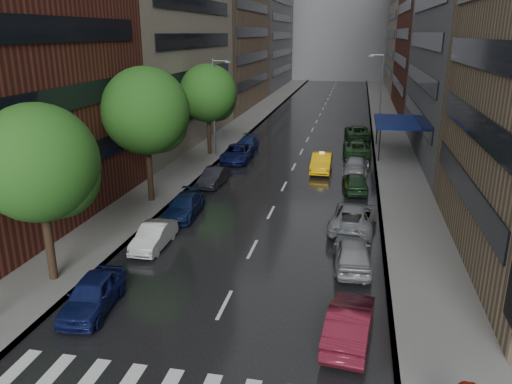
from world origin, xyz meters
TOP-DOWN VIEW (x-y plane):
  - ground at (0.00, 0.00)m, footprint 220.00×220.00m
  - road at (0.00, 50.00)m, footprint 14.00×140.00m
  - sidewalk_left at (-9.00, 50.00)m, footprint 4.00×140.00m
  - sidewalk_right at (9.00, 50.00)m, footprint 4.00×140.00m
  - buildings_right at (15.00, 56.70)m, footprint 8.05×109.10m
  - building_far at (0.00, 118.00)m, footprint 40.00×14.00m
  - tree_near at (-8.60, 4.54)m, footprint 5.35×5.35m
  - tree_mid at (-8.60, 16.47)m, footprint 5.86×5.86m
  - tree_far at (-8.60, 30.85)m, footprint 5.45×5.45m
  - taxi at (2.49, 27.00)m, footprint 1.66×4.71m
  - parked_cars_left at (-5.40, 20.05)m, footprint 2.73×35.52m
  - parked_cars_right at (5.40, 23.88)m, footprint 3.08×44.23m
  - street_lamp_left at (-7.72, 30.00)m, footprint 1.74×0.22m
  - street_lamp_right at (7.72, 45.00)m, footprint 1.74×0.22m
  - awning at (8.98, 35.00)m, footprint 4.00×8.00m

SIDE VIEW (x-z plane):
  - ground at x=0.00m, z-range 0.00..0.00m
  - road at x=0.00m, z-range 0.00..0.01m
  - sidewalk_left at x=-9.00m, z-range 0.00..0.15m
  - sidewalk_right at x=9.00m, z-range 0.00..0.15m
  - parked_cars_left at x=-5.40m, z-range -0.04..1.47m
  - parked_cars_right at x=5.40m, z-range -0.04..1.56m
  - taxi at x=2.49m, z-range 0.00..1.55m
  - awning at x=8.98m, z-range 1.57..4.70m
  - street_lamp_left at x=-7.72m, z-range 0.39..9.39m
  - street_lamp_right at x=7.72m, z-range 0.39..9.39m
  - tree_near at x=-8.60m, z-range 1.57..10.11m
  - tree_far at x=-8.60m, z-range 1.60..10.29m
  - tree_mid at x=-8.60m, z-range 1.72..11.07m
  - buildings_right at x=15.00m, z-range -2.97..33.03m
  - building_far at x=0.00m, z-range 0.00..32.00m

